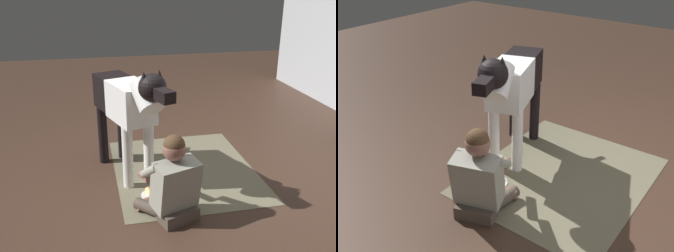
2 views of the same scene
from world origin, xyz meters
TOP-DOWN VIEW (x-y plane):
  - ground_plane at (0.00, 0.00)m, footprint 13.80×13.80m
  - area_rug at (-0.19, 0.12)m, footprint 1.86×1.55m
  - person_sitting_on_floor at (0.67, -0.21)m, footprint 0.70×0.60m
  - large_dog at (-0.17, -0.49)m, footprint 1.57×0.67m
  - hot_dog_on_plate at (0.30, -0.33)m, footprint 0.22×0.22m

SIDE VIEW (x-z plane):
  - ground_plane at x=0.00m, z-range 0.00..0.00m
  - area_rug at x=-0.19m, z-range 0.00..0.01m
  - hot_dog_on_plate at x=0.30m, z-range 0.00..0.06m
  - person_sitting_on_floor at x=0.67m, z-range -0.07..0.74m
  - large_dog at x=-0.17m, z-range 0.18..1.48m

